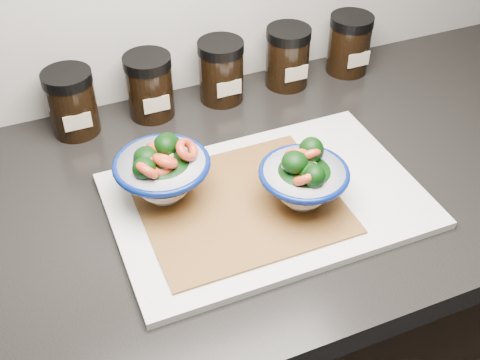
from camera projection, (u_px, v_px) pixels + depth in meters
name	position (u px, v px, depth m)	size (l,w,h in m)	color
cabinet	(285.00, 342.00, 1.26)	(3.43, 0.58, 0.86)	black
countertop	(298.00, 179.00, 0.96)	(3.50, 0.60, 0.04)	black
cutting_board	(267.00, 200.00, 0.89)	(0.45, 0.30, 0.01)	silver
bamboo_mat	(240.00, 204.00, 0.87)	(0.28, 0.24, 0.00)	#98622D
bowl_left	(162.00, 172.00, 0.85)	(0.14, 0.14, 0.10)	white
bowl_right	(304.00, 180.00, 0.84)	(0.13, 0.13, 0.09)	white
spice_jar_a	(72.00, 102.00, 0.99)	(0.08, 0.08, 0.11)	black
spice_jar_b	(150.00, 86.00, 1.03)	(0.08, 0.08, 0.11)	black
spice_jar_c	(221.00, 71.00, 1.07)	(0.08, 0.08, 0.11)	black
spice_jar_d	(287.00, 57.00, 1.11)	(0.08, 0.08, 0.11)	black
spice_jar_e	(349.00, 44.00, 1.15)	(0.08, 0.08, 0.11)	black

